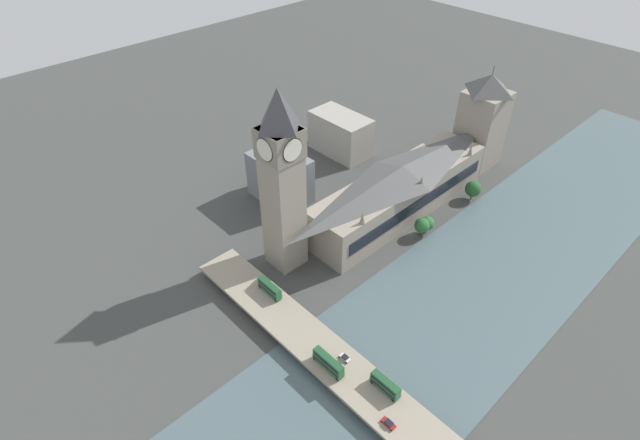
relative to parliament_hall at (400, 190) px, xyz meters
The scene contains 16 objects.
ground_plane 20.27m from the parliament_hall, 150.55° to the left, with size 600.00×600.00×0.00m, color #424442.
river_water 53.22m from the parliament_hall, behind, with size 62.15×360.00×0.30m, color #4C6066.
parliament_hall is the anchor object (origin of this frame).
clock_tower 65.10m from the parliament_hall, 80.16° to the left, with size 13.54×13.54×73.98m.
victoria_tower 62.40m from the parliament_hall, 89.95° to the right, with size 18.99×18.99×51.44m.
road_bridge 95.37m from the parliament_hall, 122.65° to the left, with size 156.29×15.67×4.18m.
double_decker_bus_lead 95.58m from the parliament_hall, 127.01° to the left, with size 10.28×2.65×4.78m.
double_decker_bus_mid 76.60m from the parliament_hall, 91.92° to the left, with size 10.99×2.52×4.79m.
double_decker_bus_rear 92.47m from the parliament_hall, 115.71° to the left, with size 11.91×2.57×5.04m.
car_northbound_lead 106.77m from the parliament_hall, 127.96° to the left, with size 4.37×1.93×1.40m.
car_northbound_mid 87.78m from the parliament_hall, 118.25° to the left, with size 3.83×1.82×1.37m.
city_block_west 54.96m from the parliament_hall, 34.67° to the left, with size 27.14×18.61×21.96m.
city_block_center 58.54m from the parliament_hall, 18.49° to the right, with size 31.99×17.56×21.01m.
tree_embankment_near 19.56m from the parliament_hall, 169.91° to the left, with size 6.11×6.11×8.53m.
tree_embankment_mid 37.37m from the parliament_hall, 118.43° to the right, with size 7.42×7.42×9.56m.
tree_embankment_far 19.83m from the parliament_hall, 160.79° to the left, with size 6.56×6.56×8.89m.
Camera 1 is at (-92.17, 141.52, 138.69)m, focal length 28.00 mm.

